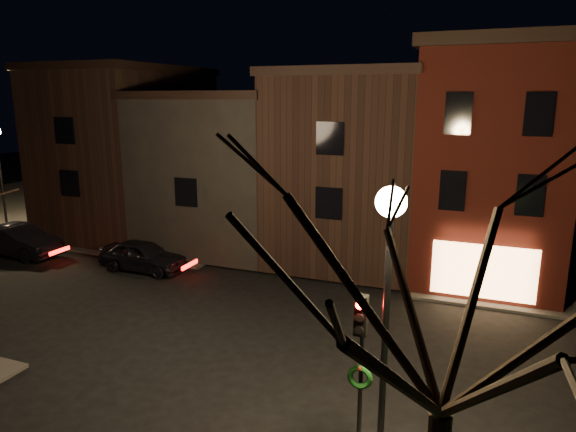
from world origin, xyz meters
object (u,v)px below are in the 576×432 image
Objects in this scene: street_lamp_near at (389,259)px; parked_car_b at (17,241)px; parked_car_a at (143,256)px; traffic_signal at (360,353)px; bare_tree_right at (453,254)px.

street_lamp_near reaches higher than parked_car_b.
parked_car_a is at bearing 143.73° from street_lamp_near.
street_lamp_near is at bearing -39.37° from traffic_signal.
parked_car_b is at bearing 152.07° from bare_tree_right.
street_lamp_near is at bearing 117.47° from bare_tree_right.
bare_tree_right is 20.13m from parked_car_a.
traffic_signal is at bearing -112.63° from parked_car_b.
bare_tree_right is (1.90, -2.99, 3.34)m from traffic_signal.
parked_car_b is (-7.67, -0.50, 0.09)m from parked_car_a.
traffic_signal reaches higher than parked_car_a.
parked_car_a is 7.69m from parked_car_b.
bare_tree_right reaches higher than traffic_signal.
parked_car_a is (-14.87, 12.45, -5.40)m from bare_tree_right.
bare_tree_right is at bearing -57.59° from traffic_signal.
parked_car_a is at bearing 140.04° from bare_tree_right.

